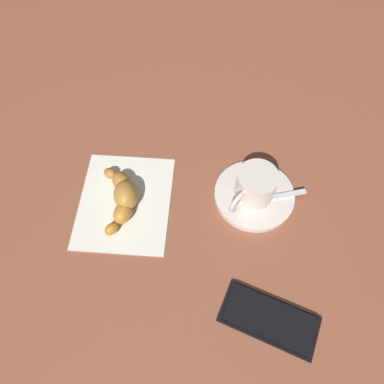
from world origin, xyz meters
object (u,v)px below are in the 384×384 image
teaspoon (262,197)px  napkin (127,201)px  croissant (125,196)px  espresso_cup (257,186)px  cell_phone (272,319)px  sugar_packet (262,179)px  saucer (256,195)px

teaspoon → napkin: 0.23m
napkin → croissant: bearing=-85.6°
espresso_cup → cell_phone: (0.00, -0.20, -0.03)m
teaspoon → cell_phone: size_ratio=0.78×
sugar_packet → napkin: (-0.23, -0.03, -0.01)m
saucer → cell_phone: same height
saucer → sugar_packet: (0.01, 0.03, 0.01)m
espresso_cup → teaspoon: size_ratio=0.68×
cell_phone → sugar_packet: bearing=87.4°
saucer → sugar_packet: 0.03m
teaspoon → espresso_cup: bearing=150.4°
sugar_packet → cell_phone: (-0.01, -0.23, -0.01)m
teaspoon → croissant: bearing=179.6°
saucer → croissant: size_ratio=1.02×
teaspoon → cell_phone: (-0.01, -0.20, -0.01)m
napkin → cell_phone: size_ratio=1.21×
sugar_packet → croissant: 0.24m
sugar_packet → teaspoon: bearing=125.7°
espresso_cup → napkin: (-0.22, -0.00, -0.04)m
teaspoon → sugar_packet: (0.00, 0.04, 0.00)m
sugar_packet → cell_phone: sugar_packet is taller
saucer → sugar_packet: size_ratio=2.29×
sugar_packet → espresso_cup: bearing=103.7°
teaspoon → cell_phone: bearing=-92.1°
croissant → cell_phone: (0.22, -0.20, -0.02)m
saucer → napkin: saucer is taller
napkin → croissant: (0.00, -0.00, 0.02)m
sugar_packet → napkin: 0.24m
napkin → croissant: 0.02m
teaspoon → sugar_packet: 0.04m
saucer → teaspoon: bearing=-47.1°
saucer → croissant: 0.22m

